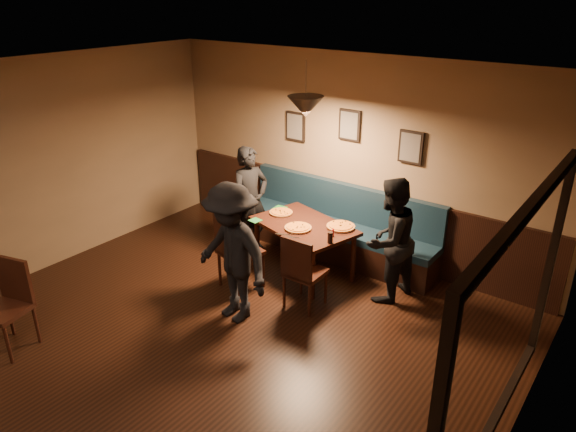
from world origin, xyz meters
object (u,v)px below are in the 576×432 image
object	(u,v)px
chair_near_right	(305,271)
soda_glass	(330,237)
cafe_chair_far	(4,309)
chair_near_left	(241,250)
diner_left	(250,201)
dining_table	(304,248)
tabasco_bottle	(333,232)
booth_bench	(335,223)
diner_right	(390,240)
diner_front	(232,253)

from	to	relation	value
chair_near_right	soda_glass	bearing A→B (deg)	77.48
cafe_chair_far	chair_near_left	bearing A→B (deg)	-130.05
soda_glass	chair_near_left	bearing A→B (deg)	-152.16
diner_left	cafe_chair_far	xyz separation A→B (m)	(-0.58, -3.27, -0.29)
chair_near_right	soda_glass	distance (m)	0.51
dining_table	soda_glass	size ratio (longest dim) A/B	9.52
dining_table	cafe_chair_far	size ratio (longest dim) A/B	1.33
dining_table	cafe_chair_far	bearing A→B (deg)	-100.79
tabasco_bottle	booth_bench	bearing A→B (deg)	119.27
diner_right	chair_near_right	bearing A→B (deg)	-30.50
chair_near_left	tabasco_bottle	distance (m)	1.18
chair_near_right	diner_left	xyz separation A→B (m)	(-1.45, 0.72, 0.31)
chair_near_left	chair_near_right	world-z (taller)	chair_near_left
booth_bench	tabasco_bottle	xyz separation A→B (m)	(0.43, -0.76, 0.27)
soda_glass	diner_front	bearing A→B (deg)	-119.08
diner_front	soda_glass	bearing A→B (deg)	69.60
diner_right	diner_left	bearing A→B (deg)	-76.98
diner_left	soda_glass	distance (m)	1.56
diner_right	tabasco_bottle	bearing A→B (deg)	-62.61
cafe_chair_far	dining_table	bearing A→B (deg)	-131.04
chair_near_left	cafe_chair_far	distance (m)	2.68
diner_left	dining_table	bearing A→B (deg)	-79.09
diner_right	cafe_chair_far	size ratio (longest dim) A/B	1.57
chair_near_left	tabasco_bottle	bearing A→B (deg)	49.98
dining_table	booth_bench	bearing A→B (deg)	98.89
booth_bench	tabasco_bottle	distance (m)	0.91
diner_left	diner_right	bearing A→B (deg)	-74.30
dining_table	chair_near_left	bearing A→B (deg)	-103.80
dining_table	chair_near_right	world-z (taller)	chair_near_right
booth_bench	diner_left	distance (m)	1.24
tabasco_bottle	cafe_chair_far	distance (m)	3.75
booth_bench	cafe_chair_far	distance (m)	4.21
dining_table	diner_left	size ratio (longest dim) A/B	0.84
dining_table	diner_left	world-z (taller)	diner_left
booth_bench	diner_left	world-z (taller)	diner_left
chair_near_left	diner_right	bearing A→B (deg)	41.93
dining_table	tabasco_bottle	bearing A→B (deg)	5.42
booth_bench	chair_near_left	xyz separation A→B (m)	(-0.50, -1.45, 0.02)
chair_near_right	diner_left	size ratio (longest dim) A/B	0.60
dining_table	soda_glass	distance (m)	0.75
chair_near_right	cafe_chair_far	size ratio (longest dim) A/B	0.96
booth_bench	chair_near_left	bearing A→B (deg)	-108.98
soda_glass	cafe_chair_far	xyz separation A→B (m)	(-2.12, -2.96, -0.28)
soda_glass	tabasco_bottle	world-z (taller)	soda_glass
chair_near_left	soda_glass	size ratio (longest dim) A/B	7.52
soda_glass	cafe_chair_far	world-z (taller)	cafe_chair_far
chair_near_left	soda_glass	distance (m)	1.15
dining_table	diner_left	distance (m)	1.06
diner_front	soda_glass	distance (m)	1.25
cafe_chair_far	diner_left	bearing A→B (deg)	-115.36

